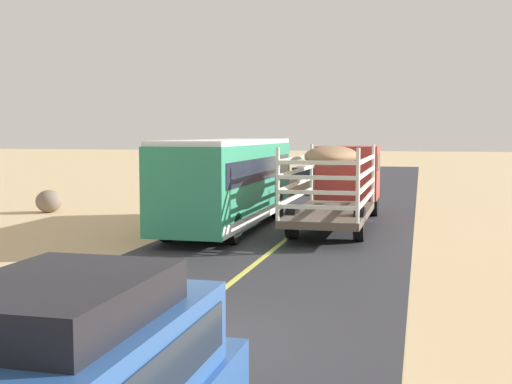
% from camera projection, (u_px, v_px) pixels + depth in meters
% --- Properties ---
extents(ground_plane, '(240.00, 240.00, 0.00)m').
position_uv_depth(ground_plane, '(155.00, 344.00, 10.96)').
color(ground_plane, tan).
extents(road_surface, '(8.00, 120.00, 0.02)m').
position_uv_depth(road_surface, '(155.00, 343.00, 10.96)').
color(road_surface, '#2D2D33').
rests_on(road_surface, ground).
extents(road_centre_line, '(0.16, 117.60, 0.00)m').
position_uv_depth(road_centre_line, '(155.00, 342.00, 10.96)').
color(road_centre_line, '#D8CC4C').
rests_on(road_centre_line, road_surface).
extents(livestock_truck, '(2.53, 9.70, 3.02)m').
position_uv_depth(livestock_truck, '(342.00, 176.00, 25.73)').
color(livestock_truck, '#B2332D').
rests_on(livestock_truck, road_surface).
extents(bus, '(2.54, 10.00, 3.21)m').
position_uv_depth(bus, '(229.00, 181.00, 23.91)').
color(bus, '#2D8C66').
rests_on(bus, road_surface).
extents(car_far, '(1.80, 4.40, 1.46)m').
position_uv_depth(car_far, '(308.00, 180.00, 39.01)').
color(car_far, '#8C7259').
rests_on(car_far, road_surface).
extents(boulder_far_horizon, '(1.11, 1.20, 0.99)m').
position_uv_depth(boulder_far_horizon, '(49.00, 201.00, 29.06)').
color(boulder_far_horizon, '#756656').
rests_on(boulder_far_horizon, ground).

